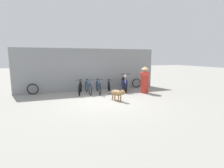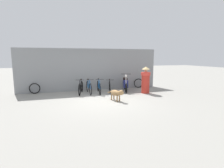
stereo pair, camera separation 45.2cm
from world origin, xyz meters
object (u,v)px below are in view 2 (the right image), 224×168
Objects in this scene: bicycle_2 at (99,87)px; bicycle_3 at (110,87)px; stray_dog at (117,93)px; bicycle_1 at (89,87)px; spare_tire_right at (138,83)px; spare_tire_left at (35,88)px; motorcycle at (125,84)px; bicycle_0 at (81,88)px; person_in_robes at (146,80)px.

bicycle_2 reaches higher than bicycle_3.
bicycle_1 is at bearing -179.47° from stray_dog.
bicycle_2 is 3.18m from spare_tire_right.
bicycle_2 reaches higher than bicycle_1.
bicycle_1 reaches higher than spare_tire_left.
stray_dog is at bearing -131.19° from spare_tire_right.
stray_dog is at bearing 6.92° from bicycle_3.
stray_dog is 1.72× the size of spare_tire_right.
motorcycle is 2.85× the size of spare_tire_right.
motorcycle is at bearing 88.77° from bicycle_1.
bicycle_2 is at bearing 97.69° from bicycle_0.
bicycle_2 is 0.73m from bicycle_3.
bicycle_3 is 0.86× the size of motorcycle.
person_in_robes reaches higher than spare_tire_left.
motorcycle is 2.91× the size of spare_tire_left.
person_in_robes is at bearing -15.64° from spare_tire_left.
stray_dog is (1.45, -2.23, 0.04)m from bicycle_0.
stray_dog is 1.75× the size of spare_tire_left.
motorcycle reaches higher than bicycle_0.
bicycle_3 is at bearing -46.66° from person_in_robes.
bicycle_3 is at bearing 148.97° from stray_dog.
motorcycle is 1.66× the size of stray_dog.
spare_tire_left is (-2.58, 0.79, -0.04)m from bicycle_0.
bicycle_1 is at bearing 105.96° from bicycle_0.
bicycle_0 is 2.59× the size of spare_tire_right.
bicycle_0 is 1.06× the size of bicycle_3.
spare_tire_left is (-3.63, 0.93, -0.05)m from bicycle_2.
person_in_robes reaches higher than bicycle_2.
motorcycle is (1.03, -0.01, 0.13)m from bicycle_3.
bicycle_3 reaches higher than spare_tire_right.
spare_tire_left is (-6.27, 1.76, -0.49)m from person_in_robes.
bicycle_1 is 2.57× the size of spare_tire_right.
motorcycle is at bearing -66.67° from person_in_robes.
bicycle_1 is 3.15m from spare_tire_left.
stray_dog is 0.70× the size of person_in_robes.
motorcycle is 1.54m from spare_tire_right.
person_in_robes reaches higher than stray_dog.
spare_tire_right is (4.10, 0.79, -0.03)m from bicycle_0.
motorcycle is 2.60m from stray_dog.
bicycle_1 is 0.94× the size of bicycle_2.
spare_tire_right is at bearing 123.70° from bicycle_3.
bicycle_3 is 2.50× the size of spare_tire_left.
motorcycle is at bearing 104.66° from bicycle_0.
spare_tire_right is (2.65, 3.03, -0.07)m from stray_dog.
stray_dog is at bearing 47.88° from bicycle_0.
spare_tire_right is (1.30, 0.80, -0.14)m from motorcycle.
spare_tire_right is at bearing -123.00° from person_in_robes.
bicycle_1 is at bearing -73.47° from motorcycle.
spare_tire_left is 0.98× the size of spare_tire_right.
bicycle_0 is 2.66m from stray_dog.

